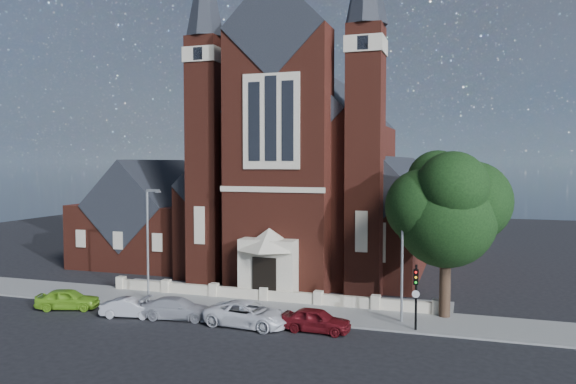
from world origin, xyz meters
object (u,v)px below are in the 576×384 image
traffic_signal (416,289)px  car_silver_a (130,308)px  parish_hall (154,222)px  car_white_suv (248,314)px  street_lamp_right (404,250)px  car_silver_b (178,308)px  church (322,181)px  street_lamp_left (149,238)px  car_dark_red (316,320)px  street_tree (447,211)px  car_lime_van (68,299)px

traffic_signal → car_silver_a: traffic_signal is taller
parish_hall → car_white_suv: (17.15, -17.49, -3.27)m
street_lamp_right → car_silver_b: street_lamp_right is taller
car_silver_a → church: bearing=-28.7°
parish_hall → street_lamp_left: size_ratio=1.51×
parish_hall → car_silver_b: 21.52m
street_lamp_right → car_silver_b: bearing=-166.3°
traffic_signal → car_dark_red: 6.14m
street_tree → car_white_suv: street_tree is taller
church → street_tree: size_ratio=3.26×
parish_hall → street_lamp_right: (26.09, -14.00, 0.59)m
street_lamp_right → traffic_signal: street_lamp_right is taller
street_tree → car_silver_a: (-19.46, -5.70, -6.35)m
car_silver_b → car_dark_red: bearing=-97.0°
street_tree → car_lime_van: size_ratio=2.57×
traffic_signal → car_dark_red: traffic_signal is taller
church → car_dark_red: (5.41, -22.22, -7.48)m
car_lime_van → car_white_suv: size_ratio=0.78×
street_lamp_left → car_lime_van: 6.71m
church → street_lamp_right: size_ratio=4.31×
church → car_lime_van: 26.63m
parish_hall → car_silver_b: bearing=-54.8°
church → parish_hall: (-16.00, -4.94, -4.17)m
car_lime_van → car_dark_red: size_ratio=1.01×
street_lamp_right → car_white_suv: 10.34m
street_lamp_left → street_tree: bearing=4.8°
car_silver_a → car_silver_b: (3.12, 0.62, 0.06)m
church → car_silver_b: size_ratio=7.52×
church → traffic_signal: size_ratio=8.72×
car_lime_van → car_silver_b: bearing=-106.8°
traffic_signal → car_lime_van: traffic_signal is taller
traffic_signal → car_silver_a: 18.14m
street_lamp_left → traffic_signal: 19.08m
car_silver_a → car_dark_red: (12.27, 0.71, 0.09)m
church → car_dark_red: size_ratio=8.46×
parish_hall → street_tree: bearing=-23.3°
church → street_lamp_right: bearing=-62.0°
street_tree → car_dark_red: (-7.19, -4.99, -6.26)m
parish_hall → car_lime_van: parish_hall is taller
street_tree → street_lamp_right: size_ratio=1.32×
street_lamp_right → car_silver_b: (-13.84, -3.37, -3.92)m
car_silver_a → car_silver_b: bearing=-90.8°
church → car_lime_van: (-12.01, -22.57, -7.48)m
street_lamp_left → car_lime_van: (-4.10, -3.63, -3.89)m
street_lamp_right → street_tree: bearing=34.3°
car_silver_a → car_lime_van: bearing=74.0°
car_lime_van → car_silver_a: size_ratio=1.13×
street_tree → parish_hall: bearing=156.7°
parish_hall → street_lamp_left: 16.18m
street_tree → car_lime_van: 25.94m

